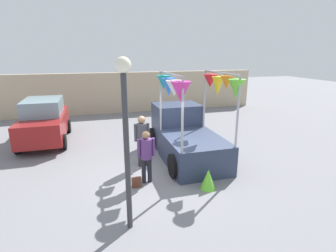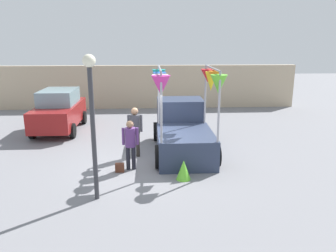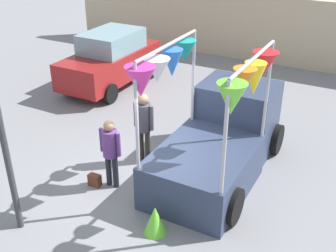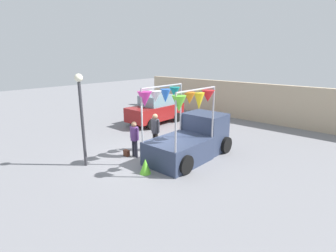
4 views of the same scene
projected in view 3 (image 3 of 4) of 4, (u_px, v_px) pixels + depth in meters
ground_plane at (148, 181)px, 9.62m from camera, size 60.00×60.00×0.00m
vendor_truck at (221, 134)px, 9.65m from camera, size 2.51×4.18×3.20m
parked_car at (111, 59)px, 14.39m from camera, size 1.88×4.00×1.88m
person_customer at (110, 148)px, 9.02m from camera, size 0.53×0.34×1.62m
person_vendor at (144, 122)px, 9.87m from camera, size 0.53×0.34×1.79m
handbag at (95, 180)px, 9.39m from camera, size 0.28×0.16×0.28m
brick_boundary_wall at (272, 30)px, 16.42m from camera, size 18.00×0.36×2.60m
folded_kite_bundle_lime at (155, 220)px, 7.95m from camera, size 0.57×0.57×0.60m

